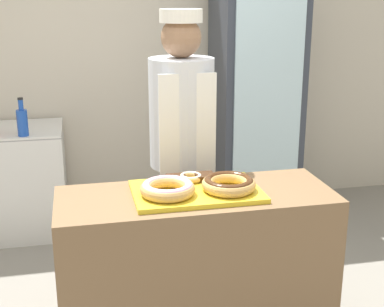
# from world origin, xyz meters

# --- Properties ---
(wall_back) EXTENTS (8.00, 0.06, 2.70)m
(wall_back) POSITION_xyz_m (0.00, 2.13, 1.35)
(wall_back) COLOR beige
(wall_back) RESTS_ON ground_plane
(display_counter) EXTENTS (1.38, 0.53, 0.89)m
(display_counter) POSITION_xyz_m (0.00, 0.00, 0.44)
(display_counter) COLOR brown
(display_counter) RESTS_ON ground_plane
(serving_tray) EXTENTS (0.63, 0.41, 0.02)m
(serving_tray) POSITION_xyz_m (0.00, 0.00, 0.90)
(serving_tray) COLOR yellow
(serving_tray) RESTS_ON display_counter
(donut_light_glaze) EXTENTS (0.27, 0.27, 0.07)m
(donut_light_glaze) POSITION_xyz_m (-0.15, -0.05, 0.95)
(donut_light_glaze) COLOR tan
(donut_light_glaze) RESTS_ON serving_tray
(donut_chocolate_glaze) EXTENTS (0.27, 0.27, 0.07)m
(donut_chocolate_glaze) POSITION_xyz_m (0.15, -0.05, 0.95)
(donut_chocolate_glaze) COLOR tan
(donut_chocolate_glaze) RESTS_ON serving_tray
(donut_mini_center) EXTENTS (0.13, 0.13, 0.04)m
(donut_mini_center) POSITION_xyz_m (0.00, 0.13, 0.93)
(donut_mini_center) COLOR tan
(donut_mini_center) RESTS_ON serving_tray
(brownie_back_left) EXTENTS (0.10, 0.10, 0.03)m
(brownie_back_left) POSITION_xyz_m (-0.07, 0.13, 0.93)
(brownie_back_left) COLOR #382111
(brownie_back_left) RESTS_ON serving_tray
(brownie_back_right) EXTENTS (0.10, 0.10, 0.03)m
(brownie_back_right) POSITION_xyz_m (0.07, 0.13, 0.93)
(brownie_back_right) COLOR #382111
(brownie_back_right) RESTS_ON serving_tray
(baker_person) EXTENTS (0.38, 0.38, 1.76)m
(baker_person) POSITION_xyz_m (0.04, 0.58, 0.93)
(baker_person) COLOR #4C4C51
(baker_person) RESTS_ON ground_plane
(beverage_fridge) EXTENTS (0.67, 0.61, 1.98)m
(beverage_fridge) POSITION_xyz_m (0.90, 1.75, 0.99)
(beverage_fridge) COLOR #333842
(beverage_fridge) RESTS_ON ground_plane
(chest_freezer) EXTENTS (0.90, 0.63, 0.85)m
(chest_freezer) POSITION_xyz_m (-1.13, 1.76, 0.43)
(chest_freezer) COLOR silver
(chest_freezer) RESTS_ON ground_plane
(bottle_blue) EXTENTS (0.08, 0.08, 0.28)m
(bottle_blue) POSITION_xyz_m (-0.95, 1.51, 0.96)
(bottle_blue) COLOR #1E4CB2
(bottle_blue) RESTS_ON chest_freezer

